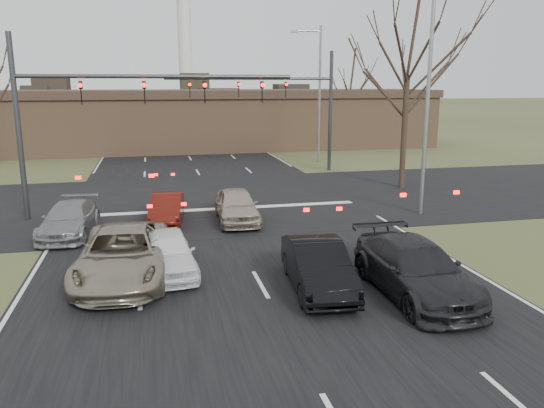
% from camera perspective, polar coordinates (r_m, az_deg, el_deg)
% --- Properties ---
extents(ground, '(360.00, 360.00, 0.00)m').
position_cam_1_polar(ground, '(13.40, 1.42, -13.31)').
color(ground, '#3F4A27').
rests_on(ground, ground).
extents(road_main, '(14.00, 300.00, 0.02)m').
position_cam_1_polar(road_main, '(71.95, -10.56, 7.97)').
color(road_main, black).
rests_on(road_main, ground).
extents(road_cross, '(200.00, 14.00, 0.02)m').
position_cam_1_polar(road_cross, '(27.46, -6.32, 0.40)').
color(road_cross, black).
rests_on(road_cross, ground).
extents(building, '(42.40, 10.40, 5.30)m').
position_cam_1_polar(building, '(50.01, -7.22, 9.06)').
color(building, '#866348').
rests_on(building, ground).
extents(mast_arm_near, '(12.12, 0.24, 8.00)m').
position_cam_1_polar(mast_arm_near, '(24.76, -18.36, 10.30)').
color(mast_arm_near, '#383A3D').
rests_on(mast_arm_near, ground).
extents(mast_arm_far, '(11.12, 0.24, 8.00)m').
position_cam_1_polar(mast_arm_far, '(35.86, 1.99, 11.45)').
color(mast_arm_far, '#383A3D').
rests_on(mast_arm_far, ground).
extents(streetlight_right_near, '(2.34, 0.25, 10.00)m').
position_cam_1_polar(streetlight_right_near, '(24.67, 16.08, 11.63)').
color(streetlight_right_near, gray).
rests_on(streetlight_right_near, ground).
extents(streetlight_right_far, '(2.34, 0.25, 10.00)m').
position_cam_1_polar(streetlight_right_far, '(40.57, 4.90, 12.38)').
color(streetlight_right_far, gray).
rests_on(streetlight_right_far, ground).
extents(tree_right_near, '(6.90, 6.90, 11.50)m').
position_cam_1_polar(tree_right_near, '(31.13, 14.63, 17.99)').
color(tree_right_near, black).
rests_on(tree_right_near, ground).
extents(tree_right_far, '(5.40, 5.40, 9.00)m').
position_cam_1_polar(tree_right_far, '(50.01, 8.46, 13.95)').
color(tree_right_far, black).
rests_on(tree_right_far, ground).
extents(car_silver_suv, '(3.01, 5.87, 1.58)m').
position_cam_1_polar(car_silver_suv, '(16.92, -15.73, -5.24)').
color(car_silver_suv, gray).
rests_on(car_silver_suv, ground).
extents(car_white_sedan, '(1.88, 4.11, 1.37)m').
position_cam_1_polar(car_white_sedan, '(17.14, -11.16, -5.14)').
color(car_white_sedan, white).
rests_on(car_white_sedan, ground).
extents(car_black_hatch, '(1.90, 4.48, 1.44)m').
position_cam_1_polar(car_black_hatch, '(15.58, 4.94, -6.65)').
color(car_black_hatch, black).
rests_on(car_black_hatch, ground).
extents(car_charcoal_sedan, '(2.16, 5.29, 1.53)m').
position_cam_1_polar(car_charcoal_sedan, '(15.67, 15.14, -6.77)').
color(car_charcoal_sedan, black).
rests_on(car_charcoal_sedan, ground).
extents(car_grey_ahead, '(2.24, 4.60, 1.29)m').
position_cam_1_polar(car_grey_ahead, '(22.48, -20.98, -1.55)').
color(car_grey_ahead, gray).
rests_on(car_grey_ahead, ground).
extents(car_red_ahead, '(1.72, 3.86, 1.23)m').
position_cam_1_polar(car_red_ahead, '(23.41, -11.25, -0.45)').
color(car_red_ahead, '#51110B').
rests_on(car_red_ahead, ground).
extents(car_silver_ahead, '(1.86, 4.31, 1.45)m').
position_cam_1_polar(car_silver_ahead, '(23.05, -3.83, -0.16)').
color(car_silver_ahead, '#B2A190').
rests_on(car_silver_ahead, ground).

